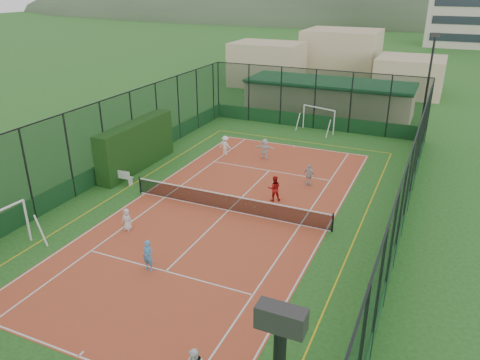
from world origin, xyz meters
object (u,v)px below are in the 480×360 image
(clubhouse, at_px, (329,98))
(child_near_left, at_px, (127,219))
(child_near_mid, at_px, (148,256))
(child_far_back, at_px, (265,149))
(white_bench, at_px, (120,176))
(futsal_goal_far, at_px, (318,120))
(coach, at_px, (274,188))
(floodlight_ne, at_px, (427,90))
(child_far_left, at_px, (225,145))
(child_far_right, at_px, (309,175))

(clubhouse, xyz_separation_m, child_near_left, (-3.77, -26.02, -0.98))
(child_near_mid, height_order, child_far_back, child_far_back)
(white_bench, height_order, futsal_goal_far, futsal_goal_far)
(coach, bearing_deg, child_near_mid, 47.03)
(white_bench, bearing_deg, futsal_goal_far, 58.53)
(child_near_mid, distance_m, coach, 9.19)
(child_near_mid, bearing_deg, clubhouse, 94.31)
(floodlight_ne, distance_m, child_far_left, 15.65)
(floodlight_ne, xyz_separation_m, child_far_right, (-5.52, -11.48, -3.42))
(clubhouse, distance_m, futsal_goal_far, 5.70)
(white_bench, bearing_deg, clubhouse, 66.58)
(clubhouse, xyz_separation_m, coach, (1.85, -19.77, -0.81))
(child_far_left, relative_size, coach, 0.95)
(child_far_right, bearing_deg, coach, 84.14)
(white_bench, relative_size, coach, 1.15)
(clubhouse, bearing_deg, child_far_left, -105.90)
(clubhouse, relative_size, child_far_back, 10.39)
(child_near_left, xyz_separation_m, child_far_back, (2.63, 12.44, 0.15))
(clubhouse, bearing_deg, futsal_goal_far, -84.07)
(child_far_left, bearing_deg, child_far_back, -166.19)
(child_near_mid, bearing_deg, child_far_right, 77.73)
(child_far_back, bearing_deg, child_far_right, 135.84)
(floodlight_ne, distance_m, futsal_goal_far, 8.60)
(floodlight_ne, distance_m, child_far_back, 13.15)
(futsal_goal_far, height_order, child_near_left, futsal_goal_far)
(child_near_left, distance_m, child_far_left, 11.98)
(child_near_mid, height_order, child_far_right, child_near_mid)
(futsal_goal_far, height_order, coach, futsal_goal_far)
(clubhouse, height_order, child_far_right, clubhouse)
(clubhouse, distance_m, child_near_left, 26.31)
(child_far_left, xyz_separation_m, coach, (5.85, -5.73, 0.04))
(clubhouse, relative_size, child_near_mid, 10.59)
(child_near_left, bearing_deg, child_far_left, 88.50)
(child_near_left, xyz_separation_m, child_far_right, (6.85, 9.13, 0.12))
(clubhouse, height_order, child_far_back, clubhouse)
(child_far_back, bearing_deg, child_far_left, 3.10)
(child_near_left, height_order, child_far_left, child_far_left)
(white_bench, height_order, child_far_back, child_far_back)
(floodlight_ne, bearing_deg, futsal_goal_far, -178.25)
(child_far_left, distance_m, coach, 8.19)
(clubhouse, relative_size, white_bench, 8.75)
(floodlight_ne, height_order, child_near_mid, floodlight_ne)
(futsal_goal_far, bearing_deg, white_bench, -99.71)
(child_far_left, bearing_deg, floodlight_ne, -140.91)
(futsal_goal_far, xyz_separation_m, child_far_right, (2.50, -11.24, -0.29))
(futsal_goal_far, distance_m, child_far_right, 11.52)
(child_near_mid, height_order, coach, coach)
(clubhouse, xyz_separation_m, futsal_goal_far, (0.59, -5.64, -0.57))
(child_near_left, xyz_separation_m, coach, (5.62, 6.25, 0.17))
(clubhouse, xyz_separation_m, white_bench, (-7.80, -21.32, -1.09))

